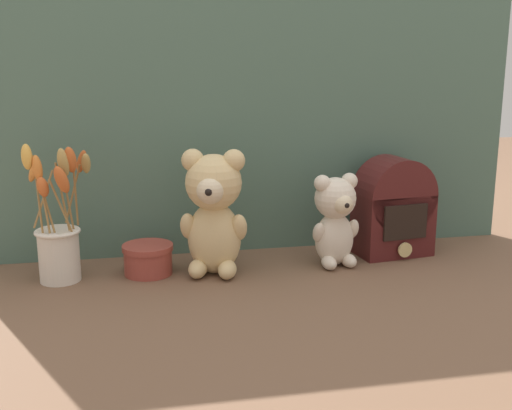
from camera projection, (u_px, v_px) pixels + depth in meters
name	position (u px, v px, depth m)	size (l,w,h in m)	color
ground_plane	(258.00, 271.00, 1.43)	(4.00, 4.00, 0.00)	brown
backdrop_wall	(244.00, 111.00, 1.51)	(1.34, 0.02, 0.68)	#4C6B5B
teddy_bear_large	(214.00, 210.00, 1.38)	(0.15, 0.14, 0.28)	#DBBC84
teddy_bear_medium	(335.00, 218.00, 1.44)	(0.12, 0.11, 0.21)	beige
flower_vase	(59.00, 237.00, 1.34)	(0.14, 0.14, 0.30)	silver
vintage_radio	(393.00, 208.00, 1.52)	(0.19, 0.13, 0.24)	#4C1919
decorative_tin_tall	(148.00, 259.00, 1.40)	(0.11, 0.11, 0.07)	#993D33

